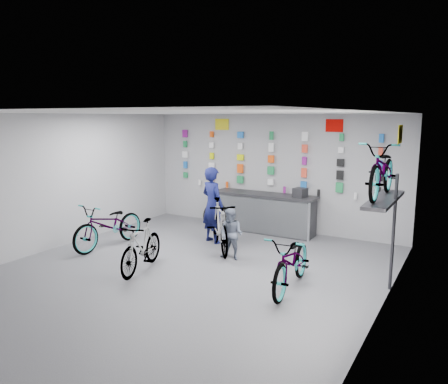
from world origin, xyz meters
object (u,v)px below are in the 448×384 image
Objects in this scene: bike_center at (141,246)px; bike_right at (292,261)px; counter at (264,213)px; bike_left at (109,225)px; clerk at (212,205)px; customer at (231,234)px; bike_service at (220,225)px.

bike_right reaches higher than bike_center.
counter is 3.86m from bike_left.
bike_center is 0.91× the size of clerk.
customer is (0.34, -2.32, 0.05)m from counter.
counter reaches higher than bike_right.
bike_left is at bearing 59.04° from clerk.
counter is 1.36× the size of bike_left.
bike_left is 1.04× the size of bike_right.
clerk is (1.81, 1.53, 0.37)m from bike_left.
bike_left is (-2.47, -2.96, 0.03)m from counter.
bike_left reaches higher than bike_right.
clerk is (-0.49, 0.50, 0.33)m from bike_service.
customer reaches higher than bike_center.
bike_service is at bearing 153.26° from clerk.
bike_left reaches higher than bike_center.
bike_left is at bearing -166.34° from customer.
clerk is at bearing 72.88° from bike_center.
bike_right is at bearing 165.15° from clerk.
bike_right is 1.90m from customer.
bike_left is 2.88m from customer.
bike_right is 3.24m from clerk.
bike_left is at bearing 171.71° from bike_right.
bike_left is at bearing 140.11° from bike_center.
bike_center is at bearing -173.66° from bike_right.
counter is at bearing 99.05° from customer.
bike_center is at bearing -102.20° from counter.
clerk reaches higher than bike_center.
bike_left is 1.11× the size of clerk.
customer reaches higher than bike_right.
bike_center is at bearing -23.38° from bike_left.
bike_right is 1.06× the size of clerk.
counter is 1.63m from clerk.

